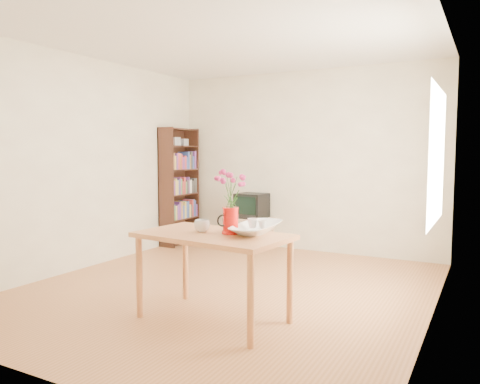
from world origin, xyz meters
The scene contains 11 objects.
room centered at (0.03, 0.00, 1.30)m, with size 4.50×4.50×4.50m.
table centered at (0.36, -0.84, 0.66)m, with size 1.34×0.85×0.75m.
tv_stand centered at (-0.70, 1.97, 0.39)m, with size 0.60×0.45×0.46m.
bookshelf centered at (-1.85, 1.75, 0.84)m, with size 0.28×0.70×1.80m.
pitcher centered at (0.49, -0.78, 0.85)m, with size 0.15×0.21×0.23m.
flowers centered at (0.49, -0.78, 1.15)m, with size 0.26×0.26×0.37m, color #E13584, non-canonical shape.
mug centered at (0.23, -0.82, 0.80)m, with size 0.13×0.13×0.10m, color white.
bowl centered at (0.66, -0.63, 0.97)m, with size 0.48×0.48×0.45m, color white.
teacup_a centered at (0.62, -0.63, 0.93)m, with size 0.07×0.07×0.07m, color white.
teacup_b centered at (0.71, -0.61, 0.93)m, with size 0.06×0.06×0.06m, color white.
television centered at (-0.70, 1.98, 0.65)m, with size 0.44×0.41×0.36m.
Camera 1 is at (2.41, -4.17, 1.44)m, focal length 35.00 mm.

